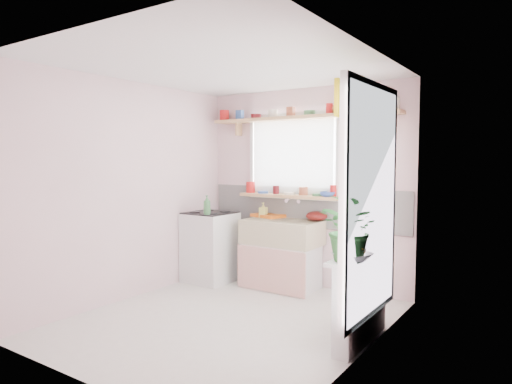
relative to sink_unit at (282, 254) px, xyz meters
The scene contains 19 objects.
room 1.31m from the sink_unit, 28.17° to the right, with size 3.20×3.20×3.20m.
sink_unit is the anchor object (origin of this frame).
cooker 0.98m from the sink_unit, 165.62° to the right, with size 0.58×0.58×0.93m.
radiator_ledge 1.82m from the sink_unit, 37.05° to the right, with size 0.22×0.95×0.78m.
windowsill 0.73m from the sink_unit, 90.00° to the left, with size 1.40×0.22×0.04m, color tan.
pine_shelf 1.70m from the sink_unit, 49.64° to the left, with size 2.52×0.24×0.04m, color tan.
shelf_crockery 1.78m from the sink_unit, 54.29° to the left, with size 2.47×0.11×0.12m.
sill_crockery 0.81m from the sink_unit, 95.28° to the left, with size 1.35×0.11×0.12m.
dish_tray 0.58m from the sink_unit, 147.14° to the left, with size 0.40×0.30×0.04m, color orange.
colander 0.64m from the sink_unit, 28.84° to the left, with size 0.26×0.26×0.12m, color #520F0E.
jade_plant 2.13m from the sink_unit, 43.37° to the right, with size 0.49×0.43×0.55m, color #2B6B2E.
fruit_bowl 2.06m from the sink_unit, 42.90° to the right, with size 0.30×0.30×0.07m, color silver.
herb_pot 1.83m from the sink_unit, 33.70° to the right, with size 0.11×0.07×0.20m, color #29662A.
soap_bottle_sink 0.63m from the sink_unit, 162.29° to the left, with size 0.09×0.09×0.20m, color #DCD562.
sill_cup 0.83m from the sink_unit, 57.23° to the left, with size 0.12×0.12×0.09m, color silver.
sill_bowl 0.94m from the sink_unit, 15.60° to the left, with size 0.19×0.19×0.06m, color #3250A4.
shelf_vase 1.90m from the sink_unit, 21.22° to the left, with size 0.16×0.16×0.16m, color #99522F.
cooker_bottle 1.12m from the sink_unit, 150.40° to the right, with size 0.09×0.09×0.24m, color #3C7842.
fruit 2.07m from the sink_unit, 42.66° to the right, with size 0.20×0.14×0.10m.
Camera 1 is at (2.71, -3.55, 1.60)m, focal length 32.00 mm.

